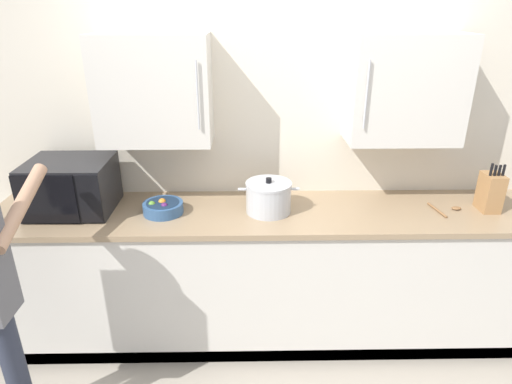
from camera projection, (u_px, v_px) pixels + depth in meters
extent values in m
cube|color=beige|center=(277.00, 143.00, 2.99)|extent=(3.99, 0.10, 2.56)
cube|color=beige|center=(154.00, 90.00, 2.63)|extent=(0.68, 0.32, 0.65)
cylinder|color=#B7BABF|center=(198.00, 96.00, 2.47)|extent=(0.01, 0.01, 0.39)
cube|color=beige|center=(406.00, 89.00, 2.65)|extent=(0.68, 0.32, 0.65)
cylinder|color=#B7BABF|center=(367.00, 95.00, 2.49)|extent=(0.01, 0.01, 0.39)
cube|color=beige|center=(278.00, 276.00, 2.97)|extent=(3.63, 0.62, 0.92)
cube|color=#937A5B|center=(279.00, 213.00, 2.79)|extent=(3.67, 0.66, 0.03)
cube|color=black|center=(279.00, 354.00, 2.87)|extent=(3.63, 0.04, 0.09)
cube|color=black|center=(72.00, 185.00, 2.74)|extent=(0.50, 0.42, 0.32)
cube|color=beige|center=(60.00, 186.00, 2.73)|extent=(0.32, 0.36, 0.26)
cube|color=black|center=(89.00, 199.00, 2.54)|extent=(0.14, 0.01, 0.30)
cube|color=black|center=(46.00, 199.00, 2.54)|extent=(0.36, 0.03, 0.30)
cylinder|color=#B7BABF|center=(269.00, 198.00, 2.73)|extent=(0.28, 0.28, 0.18)
cylinder|color=#B7BABF|center=(269.00, 184.00, 2.69)|extent=(0.29, 0.29, 0.02)
cylinder|color=black|center=(269.00, 180.00, 2.69)|extent=(0.04, 0.04, 0.03)
cylinder|color=#B7BABF|center=(242.00, 189.00, 2.71)|extent=(0.05, 0.02, 0.02)
cylinder|color=#B7BABF|center=(295.00, 189.00, 2.71)|extent=(0.05, 0.02, 0.02)
cylinder|color=#335684|center=(163.00, 208.00, 2.73)|extent=(0.25, 0.25, 0.07)
cylinder|color=#192B42|center=(163.00, 206.00, 2.73)|extent=(0.20, 0.20, 0.04)
sphere|color=#5B9333|center=(152.00, 204.00, 2.71)|extent=(0.04, 0.04, 0.04)
sphere|color=orange|center=(162.00, 202.00, 2.74)|extent=(0.05, 0.05, 0.05)
sphere|color=#511E5B|center=(164.00, 206.00, 2.69)|extent=(0.04, 0.04, 0.04)
cylinder|color=brown|center=(437.00, 210.00, 2.77)|extent=(0.05, 0.21, 0.01)
ellipsoid|color=brown|center=(456.00, 208.00, 2.79)|extent=(0.07, 0.05, 0.02)
cube|color=#A37547|center=(490.00, 192.00, 2.74)|extent=(0.11, 0.15, 0.24)
cylinder|color=black|center=(491.00, 170.00, 2.66)|extent=(0.02, 0.02, 0.08)
cylinder|color=black|center=(495.00, 170.00, 2.66)|extent=(0.02, 0.02, 0.07)
cylinder|color=black|center=(500.00, 170.00, 2.66)|extent=(0.02, 0.02, 0.07)
cylinder|color=black|center=(504.00, 170.00, 2.66)|extent=(0.02, 0.02, 0.07)
cylinder|color=#282D3D|center=(18.00, 380.00, 2.22)|extent=(0.11, 0.11, 0.81)
cylinder|color=tan|center=(21.00, 205.00, 2.12)|extent=(0.07, 0.55, 0.25)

